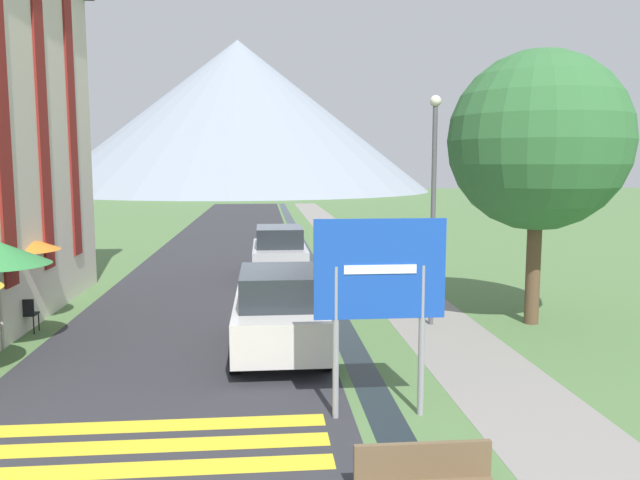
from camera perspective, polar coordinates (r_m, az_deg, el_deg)
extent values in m
plane|color=#517542|center=(25.28, -3.54, -2.25)|extent=(160.00, 160.00, 0.00)
cube|color=#2D2D33|center=(35.23, -8.09, 0.29)|extent=(6.40, 60.00, 0.01)
cube|color=gray|center=(35.44, 1.80, 0.39)|extent=(2.20, 60.00, 0.01)
cube|color=black|center=(35.23, -2.07, 0.35)|extent=(0.60, 60.00, 0.00)
cube|color=yellow|center=(9.12, -16.99, -19.47)|extent=(5.44, 0.44, 0.01)
cube|color=yellow|center=(9.74, -16.12, -17.67)|extent=(5.44, 0.44, 0.01)
cube|color=yellow|center=(10.37, -15.37, -16.08)|extent=(5.44, 0.44, 0.01)
cone|color=gray|center=(99.67, -7.46, 11.16)|extent=(58.95, 58.95, 23.10)
cube|color=maroon|center=(15.53, -27.08, 10.28)|extent=(0.06, 0.70, 7.69)
cube|color=maroon|center=(17.91, -24.03, 9.88)|extent=(0.06, 0.70, 7.69)
cube|color=maroon|center=(20.34, -21.70, 9.56)|extent=(0.06, 0.70, 7.69)
cylinder|color=gray|center=(9.93, 1.45, -9.40)|extent=(0.10, 0.10, 2.45)
cylinder|color=gray|center=(10.18, 9.27, -9.09)|extent=(0.10, 0.10, 2.45)
cube|color=#1947B7|center=(9.75, 5.51, -2.66)|extent=(2.07, 0.05, 1.58)
cube|color=white|center=(9.72, 5.54, -2.69)|extent=(1.14, 0.02, 0.14)
cube|color=brown|center=(8.16, 9.38, -19.26)|extent=(1.70, 0.08, 0.45)
cube|color=silver|center=(13.48, -3.78, -7.25)|extent=(1.88, 4.16, 0.84)
cube|color=#23282D|center=(13.11, -3.78, -4.25)|extent=(1.60, 2.29, 0.68)
cylinder|color=black|center=(14.84, -7.40, -7.65)|extent=(0.18, 0.60, 0.60)
cylinder|color=black|center=(14.88, -0.40, -7.55)|extent=(0.18, 0.60, 0.60)
cylinder|color=black|center=(12.36, -7.86, -10.64)|extent=(0.18, 0.60, 0.60)
cylinder|color=black|center=(12.40, 0.62, -10.51)|extent=(0.18, 0.60, 0.60)
cube|color=#B2B2B7|center=(22.53, -3.73, -1.52)|extent=(1.88, 4.21, 0.84)
cube|color=#23282D|center=(22.22, -3.74, 0.34)|extent=(1.60, 2.32, 0.68)
cylinder|color=black|center=(23.88, -5.97, -2.09)|extent=(0.18, 0.60, 0.60)
cylinder|color=black|center=(23.92, -1.65, -2.04)|extent=(0.18, 0.60, 0.60)
cylinder|color=black|center=(21.30, -6.06, -3.18)|extent=(0.18, 0.60, 0.60)
cylinder|color=black|center=(21.35, -1.22, -3.12)|extent=(0.18, 0.60, 0.60)
cube|color=black|center=(16.59, -25.11, -6.16)|extent=(0.40, 0.40, 0.04)
cube|color=black|center=(16.39, -25.36, -5.61)|extent=(0.40, 0.04, 0.40)
cylinder|color=black|center=(16.86, -25.42, -6.76)|extent=(0.03, 0.03, 0.45)
cylinder|color=black|center=(16.74, -24.32, -6.80)|extent=(0.03, 0.03, 0.45)
cylinder|color=black|center=(16.55, -25.83, -7.03)|extent=(0.03, 0.03, 0.45)
cylinder|color=black|center=(16.43, -24.71, -7.07)|extent=(0.03, 0.03, 0.45)
cylinder|color=#B7B2A8|center=(15.16, -27.17, -4.87)|extent=(0.06, 0.06, 2.24)
cylinder|color=#B7B2A8|center=(17.40, -25.69, -3.46)|extent=(0.06, 0.06, 2.18)
cone|color=orange|center=(17.26, -25.86, -0.22)|extent=(1.98, 1.98, 0.39)
cylinder|color=#515156|center=(15.71, 10.29, 2.05)|extent=(0.12, 0.12, 5.43)
sphere|color=silver|center=(15.73, 10.52, 12.39)|extent=(0.28, 0.28, 0.28)
cylinder|color=brown|center=(16.62, 18.90, -2.67)|extent=(0.36, 0.36, 2.71)
sphere|color=#336B38|center=(16.41, 19.34, 8.54)|extent=(4.42, 4.42, 4.42)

